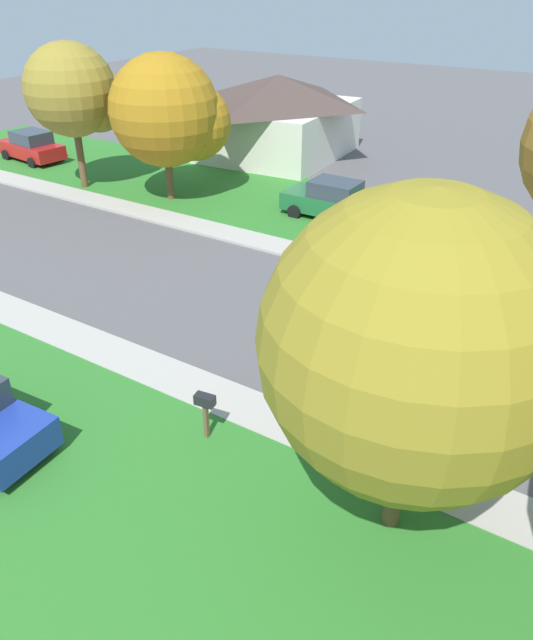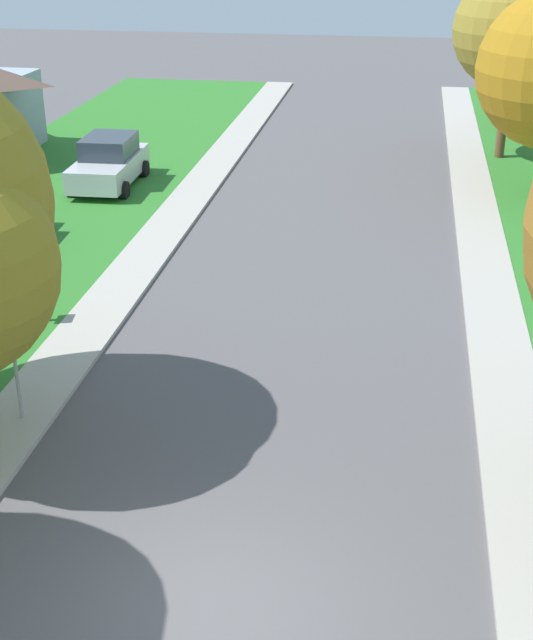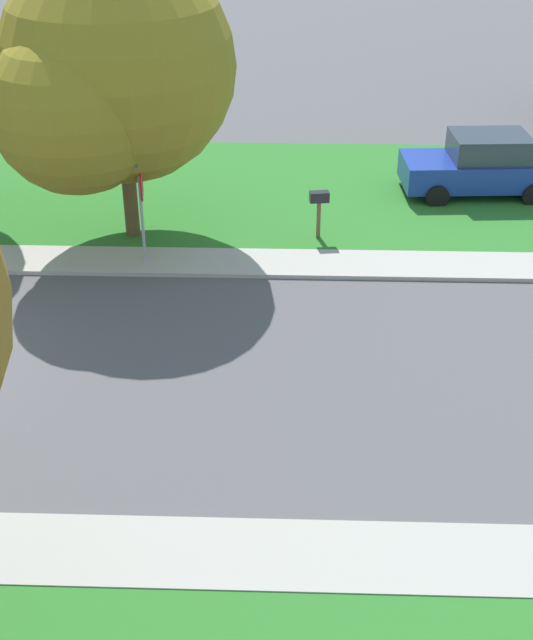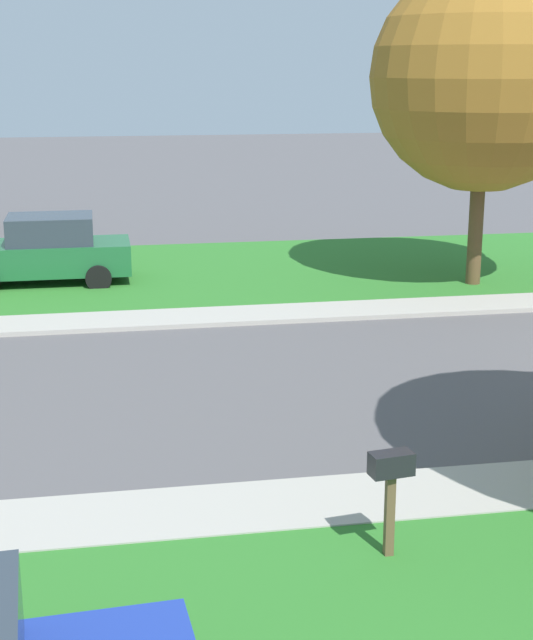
% 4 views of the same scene
% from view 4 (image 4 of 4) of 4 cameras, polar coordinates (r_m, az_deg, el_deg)
% --- Properties ---
extents(sidewalk_east, '(1.40, 56.00, 0.10)m').
position_cam_4_polar(sidewalk_east, '(20.90, -10.80, -0.15)').
color(sidewalk_east, '#ADA89E').
rests_on(sidewalk_east, ground).
extents(lawn_east, '(8.00, 56.00, 0.08)m').
position_cam_4_polar(lawn_east, '(25.47, -10.74, 2.56)').
color(lawn_east, '#2D7528').
rests_on(lawn_east, ground).
extents(sidewalk_west, '(1.40, 56.00, 0.10)m').
position_cam_4_polar(sidewalk_west, '(12.06, -11.07, -11.74)').
color(sidewalk_west, '#ADA89E').
rests_on(sidewalk_west, ground).
extents(car_green_behind_trees, '(2.04, 4.30, 1.76)m').
position_cam_4_polar(car_green_behind_trees, '(24.72, -13.01, 4.04)').
color(car_green_behind_trees, '#1E6033').
rests_on(car_green_behind_trees, ground).
extents(tree_across_right, '(5.86, 5.45, 7.83)m').
position_cam_4_polar(tree_across_right, '(24.40, 12.98, 13.49)').
color(tree_across_right, brown).
rests_on(tree_across_right, ground).
extents(mailbox, '(0.31, 0.51, 1.31)m').
position_cam_4_polar(mailbox, '(10.78, 7.41, -9.31)').
color(mailbox, brown).
rests_on(mailbox, ground).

